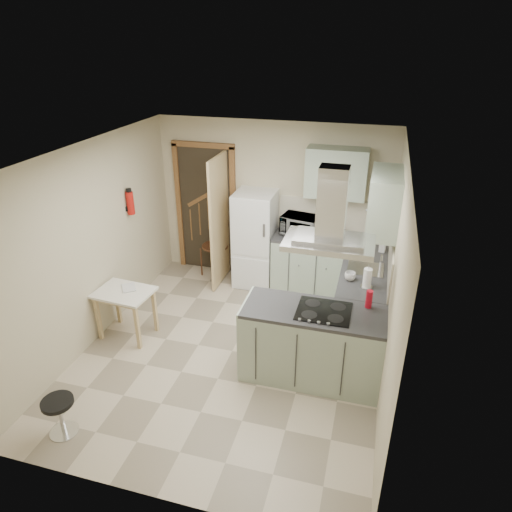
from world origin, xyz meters
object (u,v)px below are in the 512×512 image
(peninsula, at_px, (312,344))
(bentwood_chair, at_px, (215,246))
(microwave, at_px, (300,225))
(fridge, at_px, (255,239))
(extractor_hood, at_px, (329,243))
(stool, at_px, (61,416))
(drop_leaf_table, at_px, (127,313))

(peninsula, relative_size, bentwood_chair, 1.60)
(microwave, bearing_deg, fridge, -168.74)
(peninsula, xyz_separation_m, extractor_hood, (0.10, 0.00, 1.27))
(extractor_hood, distance_m, bentwood_chair, 3.18)
(fridge, bearing_deg, peninsula, -58.26)
(extractor_hood, height_order, stool, extractor_hood)
(fridge, relative_size, microwave, 2.77)
(peninsula, relative_size, extractor_hood, 1.72)
(drop_leaf_table, distance_m, microwave, 2.75)
(bentwood_chair, relative_size, stool, 2.33)
(stool, bearing_deg, fridge, 73.61)
(drop_leaf_table, bearing_deg, stool, -78.29)
(fridge, bearing_deg, extractor_hood, -56.21)
(peninsula, height_order, drop_leaf_table, peninsula)
(microwave, bearing_deg, stool, -105.85)
(fridge, height_order, peninsula, fridge)
(drop_leaf_table, bearing_deg, bentwood_chair, 80.14)
(fridge, bearing_deg, microwave, 0.96)
(stool, bearing_deg, bentwood_chair, 85.12)
(fridge, distance_m, bentwood_chair, 0.77)
(microwave, bearing_deg, drop_leaf_table, -125.96)
(stool, bearing_deg, peninsula, 33.80)
(peninsula, distance_m, stool, 2.72)
(fridge, bearing_deg, drop_leaf_table, -123.92)
(peninsula, bearing_deg, extractor_hood, 0.00)
(drop_leaf_table, relative_size, microwave, 1.30)
(peninsula, height_order, stool, peninsula)
(fridge, relative_size, extractor_hood, 1.67)
(drop_leaf_table, height_order, stool, drop_leaf_table)
(peninsula, relative_size, stool, 3.72)
(fridge, xyz_separation_m, microwave, (0.69, 0.01, 0.30))
(fridge, distance_m, extractor_hood, 2.57)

